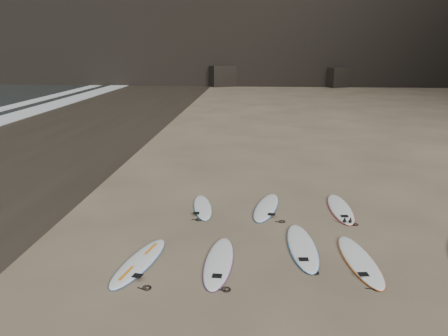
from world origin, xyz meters
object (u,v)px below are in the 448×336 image
Objects in this scene: surfboard_2 at (302,246)px; surfboard_1 at (219,261)px; surfboard_0 at (139,262)px; surfboard_6 at (266,207)px; surfboard_7 at (340,208)px; surfboard_3 at (360,260)px; surfboard_5 at (203,207)px.

surfboard_1 is at bearing -158.33° from surfboard_2.
surfboard_1 is at bearing 16.59° from surfboard_0.
surfboard_1 is 3.85m from surfboard_6.
surfboard_0 is 0.97× the size of surfboard_7.
surfboard_3 is at bearing 7.33° from surfboard_1.
surfboard_0 is 4.03m from surfboard_2.
surfboard_2 reaches higher than surfboard_1.
surfboard_1 is at bearing 179.03° from surfboard_3.
surfboard_0 is 1.15× the size of surfboard_5.
surfboard_1 reaches higher than surfboard_6.
surfboard_6 is (-0.85, 2.72, -0.00)m from surfboard_2.
surfboard_1 reaches higher than surfboard_0.
surfboard_0 is 4.87m from surfboard_6.
surfboard_0 is at bearing -145.07° from surfboard_7.
surfboard_2 is (3.88, 1.09, 0.00)m from surfboard_0.
surfboard_3 reaches higher than surfboard_0.
surfboard_1 is 3.62m from surfboard_5.
surfboard_2 is 1.05× the size of surfboard_7.
surfboard_5 is 0.86× the size of surfboard_6.
surfboard_5 is (-0.82, 3.53, -0.01)m from surfboard_1.
surfboard_3 is 3.96m from surfboard_6.
surfboard_5 is 0.84× the size of surfboard_7.
surfboard_2 is 1.08× the size of surfboard_6.
surfboard_6 is at bearing 74.07° from surfboard_1.
surfboard_7 reaches higher than surfboard_5.
surfboard_3 is 1.01× the size of surfboard_7.
surfboard_2 is at bearing -118.50° from surfboard_7.
surfboard_0 is 1.00× the size of surfboard_6.
surfboard_2 is at bearing 27.75° from surfboard_0.
surfboard_2 is at bearing 26.83° from surfboard_1.
surfboard_0 is at bearing -167.62° from surfboard_2.
surfboard_3 is at bearing 17.19° from surfboard_0.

